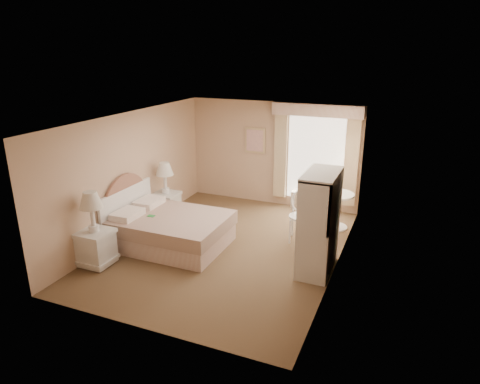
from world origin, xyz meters
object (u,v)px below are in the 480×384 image
at_px(bed, 167,228).
at_px(cafe_chair, 302,212).
at_px(nightstand_far, 166,199).
at_px(round_table, 336,205).
at_px(nightstand_near, 95,239).
at_px(armoire, 319,231).

distance_m(bed, cafe_chair, 2.67).
xyz_separation_m(nightstand_far, cafe_chair, (3.07, 0.11, 0.10)).
bearing_deg(bed, cafe_chair, 27.81).
distance_m(nightstand_far, round_table, 3.72).
bearing_deg(nightstand_far, nightstand_near, -90.00).
bearing_deg(round_table, cafe_chair, -121.42).
relative_size(bed, round_table, 2.72).
bearing_deg(cafe_chair, armoire, -70.57).
distance_m(nightstand_far, armoire, 3.79).
xyz_separation_m(nightstand_near, cafe_chair, (3.07, 2.44, 0.08)).
height_order(bed, round_table, bed).
relative_size(nightstand_near, round_table, 1.74).
relative_size(nightstand_near, nightstand_far, 1.04).
bearing_deg(nightstand_near, armoire, 20.09).
distance_m(bed, nightstand_far, 1.34).
relative_size(round_table, armoire, 0.44).
height_order(nightstand_near, nightstand_far, nightstand_near).
relative_size(bed, armoire, 1.19).
height_order(nightstand_near, cafe_chair, nightstand_near).
distance_m(nightstand_near, cafe_chair, 3.92).
bearing_deg(nightstand_far, round_table, 15.07).
xyz_separation_m(bed, nightstand_near, (-0.72, -1.20, 0.17)).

